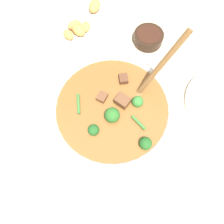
% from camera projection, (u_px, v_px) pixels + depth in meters
% --- Properties ---
extents(ground_plane, '(4.00, 4.00, 0.00)m').
position_uv_depth(ground_plane, '(112.00, 121.00, 0.56)').
color(ground_plane, '#C6B293').
extents(stew_bowl, '(0.28, 0.30, 0.24)m').
position_uv_depth(stew_bowl, '(112.00, 113.00, 0.51)').
color(stew_bowl, white).
rests_on(stew_bowl, ground_plane).
extents(condiment_bowl, '(0.09, 0.09, 0.03)m').
position_uv_depth(condiment_bowl, '(148.00, 37.00, 0.64)').
color(condiment_bowl, black).
rests_on(condiment_bowl, ground_plane).
extents(food_plate, '(0.25, 0.25, 0.04)m').
position_uv_depth(food_plate, '(83.00, 24.00, 0.67)').
color(food_plate, white).
rests_on(food_plate, ground_plane).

